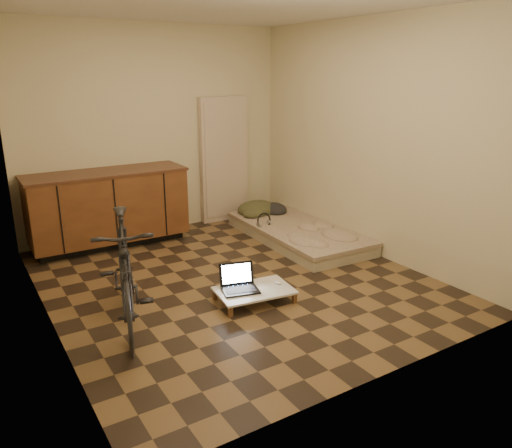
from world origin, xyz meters
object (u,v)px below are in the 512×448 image
futon (298,233)px  laptop (239,284)px  bicycle (125,266)px  lap_desk (254,291)px

futon → laptop: (-1.50, -1.11, 0.08)m
bicycle → laptop: size_ratio=4.19×
bicycle → laptop: (1.00, -0.10, -0.36)m
futon → lap_desk: bearing=-136.7°
futon → laptop: size_ratio=5.33×
lap_desk → futon: bearing=48.1°
futon → laptop: 1.87m
bicycle → laptop: 1.07m
lap_desk → laptop: 0.15m
lap_desk → laptop: (-0.11, 0.09, 0.06)m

